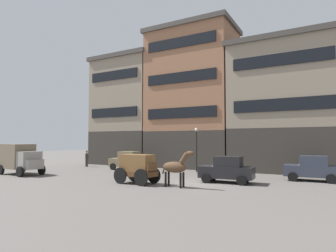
{
  "coord_description": "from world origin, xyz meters",
  "views": [
    {
      "loc": [
        8.01,
        -18.31,
        2.95
      ],
      "look_at": [
        -3.49,
        2.18,
        4.13
      ],
      "focal_mm": 30.53,
      "sensor_mm": 36.0,
      "label": 1
    }
  ],
  "objects_px": {
    "sedan_parked_curb": "(312,168)",
    "fire_hydrant_curbside": "(112,164)",
    "draft_horse": "(176,167)",
    "sedan_light": "(128,161)",
    "sedan_dark": "(227,169)",
    "cargo_wagon": "(138,167)",
    "streetlamp_curbside": "(196,143)",
    "pedestrian_officer": "(87,158)",
    "delivery_truck_near": "(20,158)"
  },
  "relations": [
    {
      "from": "delivery_truck_near",
      "to": "sedan_dark",
      "type": "xyz_separation_m",
      "value": [
        17.08,
        4.11,
        -0.51
      ]
    },
    {
      "from": "pedestrian_officer",
      "to": "sedan_light",
      "type": "bearing_deg",
      "value": -4.44
    },
    {
      "from": "draft_horse",
      "to": "pedestrian_officer",
      "type": "bearing_deg",
      "value": 153.7
    },
    {
      "from": "pedestrian_officer",
      "to": "cargo_wagon",
      "type": "bearing_deg",
      "value": -31.47
    },
    {
      "from": "streetlamp_curbside",
      "to": "pedestrian_officer",
      "type": "bearing_deg",
      "value": -175.35
    },
    {
      "from": "sedan_dark",
      "to": "sedan_light",
      "type": "height_order",
      "value": "same"
    },
    {
      "from": "sedan_dark",
      "to": "sedan_parked_curb",
      "type": "distance_m",
      "value": 6.38
    },
    {
      "from": "sedan_light",
      "to": "streetlamp_curbside",
      "type": "relative_size",
      "value": 0.91
    },
    {
      "from": "draft_horse",
      "to": "delivery_truck_near",
      "type": "relative_size",
      "value": 0.53
    },
    {
      "from": "cargo_wagon",
      "to": "pedestrian_officer",
      "type": "distance_m",
      "value": 14.47
    },
    {
      "from": "sedan_parked_curb",
      "to": "pedestrian_officer",
      "type": "height_order",
      "value": "sedan_parked_curb"
    },
    {
      "from": "sedan_parked_curb",
      "to": "fire_hydrant_curbside",
      "type": "bearing_deg",
      "value": 178.09
    },
    {
      "from": "streetlamp_curbside",
      "to": "sedan_light",
      "type": "bearing_deg",
      "value": -167.34
    },
    {
      "from": "streetlamp_curbside",
      "to": "fire_hydrant_curbside",
      "type": "relative_size",
      "value": 4.96
    },
    {
      "from": "cargo_wagon",
      "to": "streetlamp_curbside",
      "type": "bearing_deg",
      "value": 85.92
    },
    {
      "from": "cargo_wagon",
      "to": "sedan_parked_curb",
      "type": "distance_m",
      "value": 12.59
    },
    {
      "from": "cargo_wagon",
      "to": "streetlamp_curbside",
      "type": "xyz_separation_m",
      "value": [
        0.61,
        8.61,
        1.52
      ]
    },
    {
      "from": "sedan_parked_curb",
      "to": "streetlamp_curbside",
      "type": "bearing_deg",
      "value": 171.67
    },
    {
      "from": "delivery_truck_near",
      "to": "sedan_parked_curb",
      "type": "height_order",
      "value": "delivery_truck_near"
    },
    {
      "from": "delivery_truck_near",
      "to": "sedan_light",
      "type": "relative_size",
      "value": 1.19
    },
    {
      "from": "delivery_truck_near",
      "to": "streetlamp_curbside",
      "type": "bearing_deg",
      "value": 36.58
    },
    {
      "from": "delivery_truck_near",
      "to": "pedestrian_officer",
      "type": "distance_m",
      "value": 8.26
    },
    {
      "from": "cargo_wagon",
      "to": "sedan_parked_curb",
      "type": "xyz_separation_m",
      "value": [
        10.33,
        7.19,
        -0.23
      ]
    },
    {
      "from": "pedestrian_officer",
      "to": "streetlamp_curbside",
      "type": "height_order",
      "value": "streetlamp_curbside"
    },
    {
      "from": "cargo_wagon",
      "to": "draft_horse",
      "type": "xyz_separation_m",
      "value": [
        2.95,
        -0.0,
        0.12
      ]
    },
    {
      "from": "sedan_dark",
      "to": "pedestrian_officer",
      "type": "height_order",
      "value": "sedan_dark"
    },
    {
      "from": "draft_horse",
      "to": "sedan_light",
      "type": "distance_m",
      "value": 11.58
    },
    {
      "from": "sedan_dark",
      "to": "sedan_parked_curb",
      "type": "height_order",
      "value": "same"
    },
    {
      "from": "sedan_light",
      "to": "streetlamp_curbside",
      "type": "xyz_separation_m",
      "value": [
        6.82,
        1.53,
        1.76
      ]
    },
    {
      "from": "cargo_wagon",
      "to": "draft_horse",
      "type": "distance_m",
      "value": 2.95
    },
    {
      "from": "delivery_truck_near",
      "to": "streetlamp_curbside",
      "type": "height_order",
      "value": "streetlamp_curbside"
    },
    {
      "from": "draft_horse",
      "to": "streetlamp_curbside",
      "type": "height_order",
      "value": "streetlamp_curbside"
    },
    {
      "from": "pedestrian_officer",
      "to": "streetlamp_curbside",
      "type": "bearing_deg",
      "value": 4.65
    },
    {
      "from": "sedan_parked_curb",
      "to": "pedestrian_officer",
      "type": "xyz_separation_m",
      "value": [
        -22.68,
        0.37,
        0.07
      ]
    },
    {
      "from": "cargo_wagon",
      "to": "delivery_truck_near",
      "type": "relative_size",
      "value": 0.67
    },
    {
      "from": "delivery_truck_near",
      "to": "pedestrian_officer",
      "type": "bearing_deg",
      "value": 93.03
    },
    {
      "from": "cargo_wagon",
      "to": "draft_horse",
      "type": "bearing_deg",
      "value": -0.06
    },
    {
      "from": "cargo_wagon",
      "to": "streetlamp_curbside",
      "type": "relative_size",
      "value": 0.73
    },
    {
      "from": "draft_horse",
      "to": "delivery_truck_near",
      "type": "bearing_deg",
      "value": -177.38
    },
    {
      "from": "pedestrian_officer",
      "to": "draft_horse",
      "type": "bearing_deg",
      "value": -26.3
    },
    {
      "from": "sedan_light",
      "to": "fire_hydrant_curbside",
      "type": "xyz_separation_m",
      "value": [
        -2.7,
        0.75,
        -0.49
      ]
    },
    {
      "from": "sedan_light",
      "to": "fire_hydrant_curbside",
      "type": "relative_size",
      "value": 4.5
    },
    {
      "from": "draft_horse",
      "to": "cargo_wagon",
      "type": "bearing_deg",
      "value": 179.94
    },
    {
      "from": "cargo_wagon",
      "to": "fire_hydrant_curbside",
      "type": "height_order",
      "value": "cargo_wagon"
    },
    {
      "from": "delivery_truck_near",
      "to": "pedestrian_officer",
      "type": "xyz_separation_m",
      "value": [
        -0.44,
        8.24,
        -0.44
      ]
    },
    {
      "from": "draft_horse",
      "to": "sedan_dark",
      "type": "bearing_deg",
      "value": 57.07
    },
    {
      "from": "cargo_wagon",
      "to": "sedan_parked_curb",
      "type": "relative_size",
      "value": 0.8
    },
    {
      "from": "sedan_dark",
      "to": "sedan_parked_curb",
      "type": "relative_size",
      "value": 1.02
    },
    {
      "from": "draft_horse",
      "to": "sedan_light",
      "type": "bearing_deg",
      "value": 142.27
    },
    {
      "from": "draft_horse",
      "to": "sedan_parked_curb",
      "type": "height_order",
      "value": "draft_horse"
    }
  ]
}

